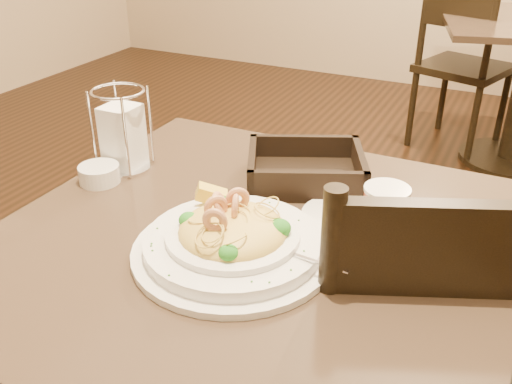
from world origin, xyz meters
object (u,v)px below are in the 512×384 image
at_px(main_table, 252,336).
at_px(side_plate, 343,216).
at_px(dining_chair_near, 409,354).
at_px(bread_basket, 306,172).
at_px(pasta_bowl, 233,238).
at_px(napkin_caddy, 123,135).
at_px(dining_chair_far, 461,61).
at_px(drink_glass, 383,223).
at_px(butter_ramekin, 99,174).

height_order(main_table, side_plate, side_plate).
bearing_deg(dining_chair_near, bread_basket, -48.72).
distance_m(dining_chair_near, pasta_bowl, 0.45).
height_order(pasta_bowl, napkin_caddy, napkin_caddy).
distance_m(dining_chair_near, dining_chair_far, 2.30).
bearing_deg(dining_chair_far, napkin_caddy, 97.14).
bearing_deg(main_table, dining_chair_far, 88.65).
height_order(pasta_bowl, side_plate, pasta_bowl).
bearing_deg(dining_chair_near, napkin_caddy, -25.13).
xyz_separation_m(drink_glass, bread_basket, (-0.22, 0.21, -0.04)).
bearing_deg(side_plate, main_table, -134.82).
distance_m(side_plate, butter_ramekin, 0.52).
relative_size(drink_glass, butter_ramekin, 1.53).
distance_m(dining_chair_far, bread_basket, 2.17).
relative_size(bread_basket, napkin_caddy, 1.65).
distance_m(pasta_bowl, drink_glass, 0.25).
xyz_separation_m(main_table, pasta_bowl, (-0.00, -0.07, 0.27)).
xyz_separation_m(main_table, drink_glass, (0.23, 0.04, 0.30)).
height_order(dining_chair_near, butter_ramekin, dining_chair_near).
distance_m(dining_chair_near, bread_basket, 0.42).
height_order(dining_chair_near, dining_chair_far, same).
distance_m(main_table, dining_chair_near, 0.31).
relative_size(main_table, butter_ramekin, 10.46).
height_order(dining_chair_near, bread_basket, dining_chair_near).
height_order(main_table, dining_chair_far, dining_chair_far).
height_order(bread_basket, butter_ramekin, bread_basket).
distance_m(pasta_bowl, bread_basket, 0.31).
xyz_separation_m(bread_basket, side_plate, (0.12, -0.12, -0.02)).
bearing_deg(pasta_bowl, dining_chair_near, 30.34).
bearing_deg(napkin_caddy, dining_chair_near, -2.27).
xyz_separation_m(bread_basket, napkin_caddy, (-0.39, -0.11, 0.06)).
height_order(main_table, butter_ramekin, butter_ramekin).
bearing_deg(pasta_bowl, drink_glass, 24.51).
distance_m(pasta_bowl, napkin_caddy, 0.43).
relative_size(dining_chair_near, napkin_caddy, 5.09).
xyz_separation_m(dining_chair_far, drink_glass, (0.17, -2.36, 0.32)).
relative_size(dining_chair_far, drink_glass, 7.08).
bearing_deg(side_plate, drink_glass, -43.91).
height_order(dining_chair_near, napkin_caddy, napkin_caddy).
distance_m(dining_chair_far, side_plate, 2.28).
distance_m(drink_glass, butter_ramekin, 0.61).
bearing_deg(dining_chair_near, pasta_bowl, 7.47).
distance_m(pasta_bowl, butter_ramekin, 0.40).
relative_size(bread_basket, side_plate, 1.90).
height_order(drink_glass, side_plate, drink_glass).
relative_size(side_plate, butter_ramekin, 1.84).
bearing_deg(side_plate, butter_ramekin, -171.19).
bearing_deg(dining_chair_far, pasta_bowl, 106.69).
bearing_deg(drink_glass, pasta_bowl, -155.49).
height_order(drink_glass, napkin_caddy, napkin_caddy).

